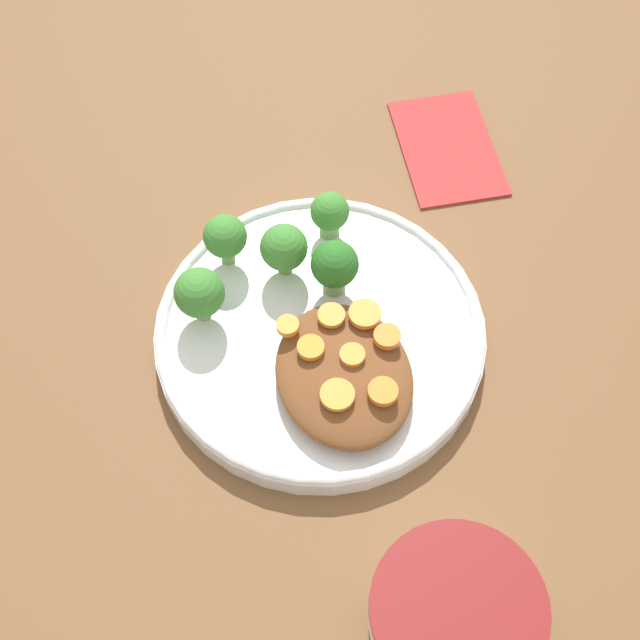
{
  "coord_description": "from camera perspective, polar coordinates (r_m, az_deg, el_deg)",
  "views": [
    {
      "loc": [
        -0.37,
        0.1,
        0.68
      ],
      "look_at": [
        0.0,
        0.0,
        0.04
      ],
      "focal_mm": 50.0,
      "sensor_mm": 36.0,
      "label": 1
    }
  ],
  "objects": [
    {
      "name": "carrot_slice_6",
      "position": [
        0.74,
        0.73,
        0.3
      ],
      "size": [
        0.02,
        0.02,
        0.0
      ],
      "primitive_type": "cylinder",
      "color": "orange",
      "rests_on": "stew_mound"
    },
    {
      "name": "ground_plane",
      "position": [
        0.78,
        -0.0,
        -1.33
      ],
      "size": [
        4.0,
        4.0,
        0.0
      ],
      "primitive_type": "plane",
      "color": "brown"
    },
    {
      "name": "dip_bowl",
      "position": [
        0.68,
        8.69,
        -18.12
      ],
      "size": [
        0.13,
        0.13,
        0.05
      ],
      "color": "white",
      "rests_on": "ground_plane"
    },
    {
      "name": "broccoli_floret_3",
      "position": [
        0.77,
        -2.33,
        4.63
      ],
      "size": [
        0.04,
        0.04,
        0.06
      ],
      "color": "#759E51",
      "rests_on": "plate"
    },
    {
      "name": "carrot_slice_7",
      "position": [
        0.73,
        -2.08,
        -0.37
      ],
      "size": [
        0.02,
        0.02,
        0.01
      ],
      "primitive_type": "cylinder",
      "color": "orange",
      "rests_on": "stew_mound"
    },
    {
      "name": "carrot_slice_4",
      "position": [
        0.73,
        4.32,
        -1.05
      ],
      "size": [
        0.02,
        0.02,
        0.01
      ],
      "primitive_type": "cylinder",
      "color": "orange",
      "rests_on": "stew_mound"
    },
    {
      "name": "carrot_slice_0",
      "position": [
        0.7,
        1.11,
        -4.81
      ],
      "size": [
        0.03,
        0.03,
        0.0
      ],
      "primitive_type": "cylinder",
      "color": "orange",
      "rests_on": "stew_mound"
    },
    {
      "name": "carrot_slice_2",
      "position": [
        0.74,
        2.89,
        0.39
      ],
      "size": [
        0.03,
        0.03,
        0.01
      ],
      "primitive_type": "cylinder",
      "color": "orange",
      "rests_on": "stew_mound"
    },
    {
      "name": "carrot_slice_1",
      "position": [
        0.72,
        2.08,
        -2.25
      ],
      "size": [
        0.02,
        0.02,
        0.01
      ],
      "primitive_type": "cylinder",
      "color": "orange",
      "rests_on": "stew_mound"
    },
    {
      "name": "stew_mound",
      "position": [
        0.73,
        1.55,
        -3.52
      ],
      "size": [
        0.14,
        0.11,
        0.03
      ],
      "primitive_type": "ellipsoid",
      "color": "brown",
      "rests_on": "plate"
    },
    {
      "name": "broccoli_floret_2",
      "position": [
        0.76,
        0.94,
        3.47
      ],
      "size": [
        0.04,
        0.04,
        0.06
      ],
      "color": "#7FA85B",
      "rests_on": "plate"
    },
    {
      "name": "napkin",
      "position": [
        0.92,
        8.17,
        10.92
      ],
      "size": [
        0.15,
        0.1,
        0.01
      ],
      "rotation": [
        0.0,
        0.0,
        -0.08
      ],
      "color": "#B73333",
      "rests_on": "ground_plane"
    },
    {
      "name": "carrot_slice_5",
      "position": [
        0.7,
        4.05,
        -4.58
      ],
      "size": [
        0.02,
        0.02,
        0.01
      ],
      "primitive_type": "cylinder",
      "color": "orange",
      "rests_on": "stew_mound"
    },
    {
      "name": "broccoli_floret_1",
      "position": [
        0.75,
        -7.72,
        1.69
      ],
      "size": [
        0.04,
        0.04,
        0.06
      ],
      "color": "#7FA85B",
      "rests_on": "plate"
    },
    {
      "name": "broccoli_floret_0",
      "position": [
        0.8,
        0.63,
        6.85
      ],
      "size": [
        0.04,
        0.04,
        0.05
      ],
      "color": "#7FA85B",
      "rests_on": "plate"
    },
    {
      "name": "carrot_slice_3",
      "position": [
        0.72,
        -0.6,
        -1.78
      ],
      "size": [
        0.02,
        0.02,
        0.01
      ],
      "primitive_type": "cylinder",
      "color": "orange",
      "rests_on": "stew_mound"
    },
    {
      "name": "broccoli_floret_4",
      "position": [
        0.78,
        -6.09,
        5.29
      ],
      "size": [
        0.04,
        0.04,
        0.05
      ],
      "color": "#7FA85B",
      "rests_on": "plate"
    },
    {
      "name": "plate",
      "position": [
        0.77,
        -0.0,
        -0.83
      ],
      "size": [
        0.29,
        0.29,
        0.03
      ],
      "color": "white",
      "rests_on": "ground_plane"
    }
  ]
}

